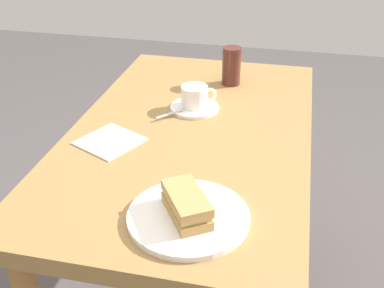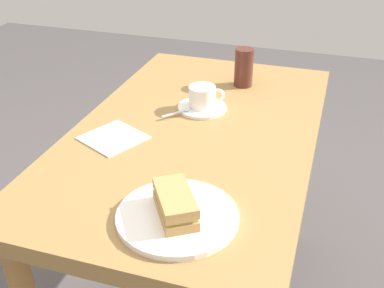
{
  "view_description": "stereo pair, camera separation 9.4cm",
  "coord_description": "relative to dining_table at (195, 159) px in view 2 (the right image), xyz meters",
  "views": [
    {
      "loc": [
        1.19,
        0.27,
        1.4
      ],
      "look_at": [
        0.14,
        0.03,
        0.78
      ],
      "focal_mm": 44.66,
      "sensor_mm": 36.0,
      "label": 1
    },
    {
      "loc": [
        1.16,
        0.36,
        1.4
      ],
      "look_at": [
        0.14,
        0.03,
        0.78
      ],
      "focal_mm": 44.66,
      "sensor_mm": 36.0,
      "label": 2
    }
  ],
  "objects": [
    {
      "name": "drinking_glass",
      "position": [
        -0.36,
        0.06,
        0.17
      ],
      "size": [
        0.06,
        0.06,
        0.13
      ],
      "primitive_type": "cylinder",
      "color": "#52261F",
      "rests_on": "dining_table"
    },
    {
      "name": "sandwich_plate",
      "position": [
        0.4,
        0.09,
        0.11
      ],
      "size": [
        0.26,
        0.26,
        0.01
      ],
      "primitive_type": "cylinder",
      "color": "white",
      "rests_on": "dining_table"
    },
    {
      "name": "sandwich_front",
      "position": [
        0.41,
        0.08,
        0.14
      ],
      "size": [
        0.16,
        0.13,
        0.05
      ],
      "color": "tan",
      "rests_on": "sandwich_plate"
    },
    {
      "name": "dining_table",
      "position": [
        0.0,
        0.0,
        0.0
      ],
      "size": [
        1.16,
        0.68,
        0.75
      ],
      "color": "olive",
      "rests_on": "ground_plane"
    },
    {
      "name": "coffee_saucer",
      "position": [
        -0.13,
        -0.02,
        0.11
      ],
      "size": [
        0.15,
        0.15,
        0.01
      ],
      "primitive_type": "cylinder",
      "color": "white",
      "rests_on": "dining_table"
    },
    {
      "name": "napkin",
      "position": [
        0.12,
        -0.2,
        0.1
      ],
      "size": [
        0.2,
        0.2,
        0.0
      ],
      "primitive_type": "cube",
      "rotation": [
        0.0,
        0.0,
        -0.45
      ],
      "color": "white",
      "rests_on": "dining_table"
    },
    {
      "name": "spoon",
      "position": [
        -0.07,
        -0.07,
        0.11
      ],
      "size": [
        0.08,
        0.07,
        0.01
      ],
      "color": "silver",
      "rests_on": "coffee_saucer"
    },
    {
      "name": "coffee_cup",
      "position": [
        -0.13,
        -0.02,
        0.15
      ],
      "size": [
        0.08,
        0.11,
        0.07
      ],
      "color": "white",
      "rests_on": "coffee_saucer"
    }
  ]
}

